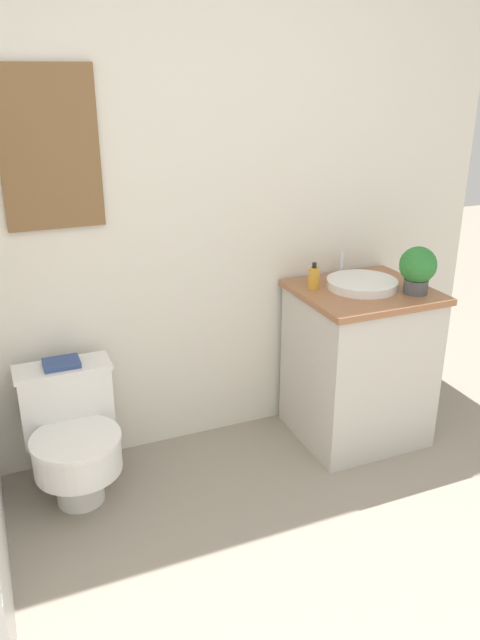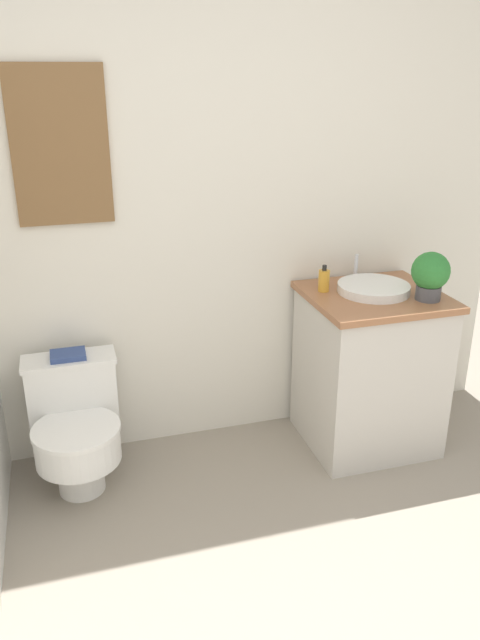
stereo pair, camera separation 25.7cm
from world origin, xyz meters
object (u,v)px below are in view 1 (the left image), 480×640
potted_plant (418,268)px  book_on_tank (61,363)px  soap_bottle (314,278)px  sink (362,283)px  toilet (73,434)px

potted_plant → book_on_tank: 1.65m
soap_bottle → potted_plant: size_ratio=0.57×
soap_bottle → book_on_tank: size_ratio=0.83×
sink → soap_bottle: 0.23m
toilet → potted_plant: potted_plant is taller
toilet → sink: bearing=-1.0°
soap_bottle → book_on_tank: 1.21m
book_on_tank → soap_bottle: bearing=-3.2°
sink → potted_plant: (0.19, -0.16, 0.10)m
toilet → book_on_tank: 0.31m
potted_plant → book_on_tank: potted_plant is taller
toilet → sink: (1.40, -0.02, 0.51)m
soap_bottle → potted_plant: 0.48m
sink → book_on_tank: size_ratio=2.43×
sink → potted_plant: size_ratio=1.68×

